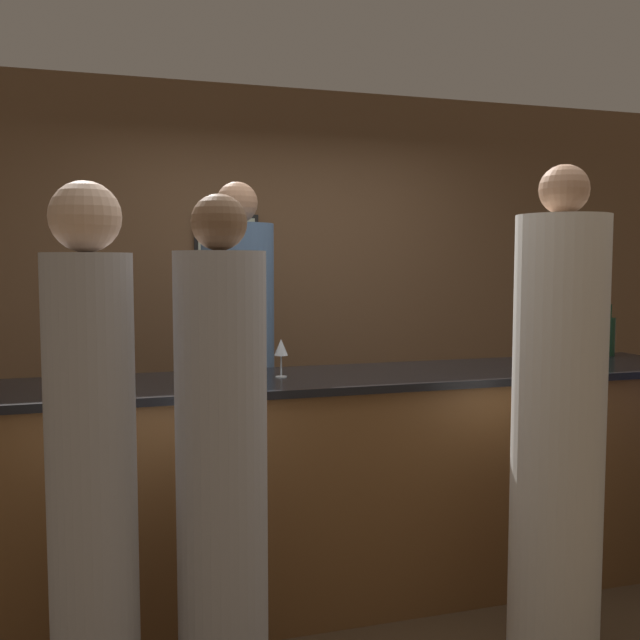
{
  "coord_description": "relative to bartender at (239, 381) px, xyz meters",
  "views": [
    {
      "loc": [
        -1.15,
        -3.11,
        1.59
      ],
      "look_at": [
        -0.18,
        0.1,
        1.32
      ],
      "focal_mm": 40.0,
      "sensor_mm": 36.0,
      "label": 1
    }
  ],
  "objects": [
    {
      "name": "ground_plane",
      "position": [
        0.46,
        -0.74,
        -0.94
      ],
      "size": [
        14.0,
        14.0,
        0.0
      ],
      "primitive_type": "plane",
      "color": "#4C3823"
    },
    {
      "name": "bar_counter",
      "position": [
        0.46,
        -0.74,
        -0.4
      ],
      "size": [
        3.46,
        0.66,
        1.07
      ],
      "color": "brown",
      "rests_on": "ground_plane"
    },
    {
      "name": "wine_glass_0",
      "position": [
        0.06,
        -0.73,
        0.26
      ],
      "size": [
        0.06,
        0.06,
        0.18
      ],
      "color": "silver",
      "rests_on": "bar_counter"
    },
    {
      "name": "bartender",
      "position": [
        0.0,
        0.0,
        0.0
      ],
      "size": [
        0.39,
        0.39,
        2.03
      ],
      "rotation": [
        0.0,
        0.0,
        3.14
      ],
      "color": "#4C6B93",
      "rests_on": "ground_plane"
    },
    {
      "name": "wine_bottle_1",
      "position": [
        -0.33,
        -0.78,
        0.24
      ],
      "size": [
        0.07,
        0.07,
        0.3
      ],
      "color": "black",
      "rests_on": "bar_counter"
    },
    {
      "name": "guest_0",
      "position": [
        -0.75,
        -1.47,
        -0.06
      ],
      "size": [
        0.29,
        0.29,
        1.85
      ],
      "color": "#B2B2B7",
      "rests_on": "ground_plane"
    },
    {
      "name": "wine_glass_2",
      "position": [
        1.55,
        -1.03,
        0.25
      ],
      "size": [
        0.08,
        0.08,
        0.16
      ],
      "color": "silver",
      "rests_on": "bar_counter"
    },
    {
      "name": "wine_bottle_0",
      "position": [
        2.01,
        -0.52,
        0.24
      ],
      "size": [
        0.07,
        0.07,
        0.29
      ],
      "color": "black",
      "rests_on": "bar_counter"
    },
    {
      "name": "guest_1",
      "position": [
        -0.32,
        -1.45,
        -0.09
      ],
      "size": [
        0.32,
        0.32,
        1.82
      ],
      "color": "#B2B2B7",
      "rests_on": "ground_plane"
    },
    {
      "name": "back_wall",
      "position": [
        0.46,
        1.06,
        0.46
      ],
      "size": [
        8.0,
        0.08,
        2.8
      ],
      "color": "brown",
      "rests_on": "ground_plane"
    },
    {
      "name": "guest_2",
      "position": [
        1.0,
        -1.48,
        -0.02
      ],
      "size": [
        0.36,
        0.36,
        1.96
      ],
      "color": "silver",
      "rests_on": "ground_plane"
    }
  ]
}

